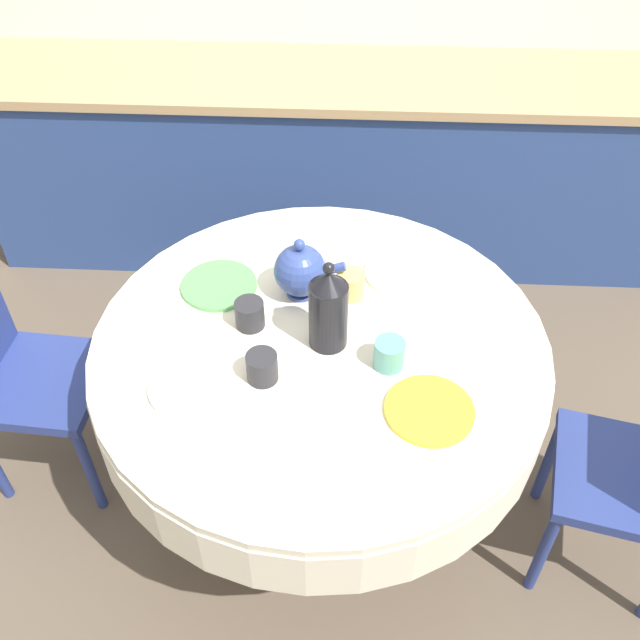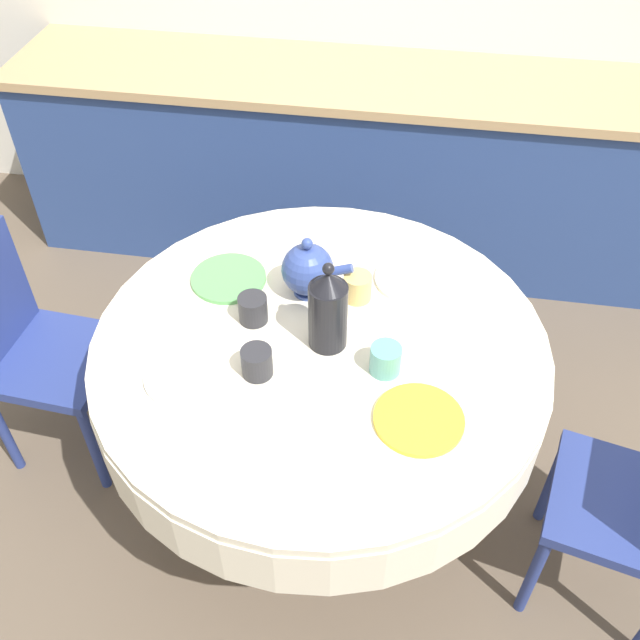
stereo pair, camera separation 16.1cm
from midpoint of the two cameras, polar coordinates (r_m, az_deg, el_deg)
The scene contains 14 objects.
ground_plane at distance 2.69m, azimuth 1.76°, elevation -13.15°, with size 12.00×12.00×0.00m, color brown.
kitchen_counter at distance 3.44m, azimuth 5.40°, elevation 12.11°, with size 3.24×0.64×0.90m.
dining_table at distance 2.18m, azimuth 2.12°, elevation -3.93°, with size 1.36×1.36×0.77m.
chair_right at distance 2.60m, azimuth -20.44°, elevation -1.86°, with size 0.43×0.43×0.89m.
plate_near_left at distance 2.00m, azimuth -8.30°, elevation -4.50°, with size 0.24×0.24×0.01m, color white.
cup_near_left at distance 1.97m, azimuth -2.74°, elevation -3.49°, with size 0.09×0.09×0.09m, color #28282D.
plate_near_right at distance 1.91m, azimuth 10.33°, elevation -7.92°, with size 0.24×0.24×0.01m, color yellow.
cup_near_right at distance 1.99m, azimuth 7.58°, elevation -3.24°, with size 0.09×0.09×0.09m, color #5BA39E.
plate_far_left at distance 2.29m, azimuth -5.33°, elevation 3.28°, with size 0.24×0.24×0.01m, color #5BA85B.
cup_far_left at distance 2.12m, azimuth -3.23°, elevation 0.81°, with size 0.09×0.09×0.09m, color #28282D.
plate_far_right at distance 2.30m, azimuth 9.40°, elevation 3.19°, with size 0.24×0.24×0.01m, color white.
cup_far_right at distance 2.20m, azimuth 5.11°, elevation 2.58°, with size 0.09×0.09×0.09m, color #DBB766.
coffee_carafe at distance 1.99m, azimuth 2.95°, elevation 0.72°, with size 0.11×0.11×0.30m.
teapot at distance 2.18m, azimuth 1.16°, elevation 3.99°, with size 0.22×0.16×0.21m.
Camera 2 is at (0.23, -1.44, 2.26)m, focal length 40.00 mm.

